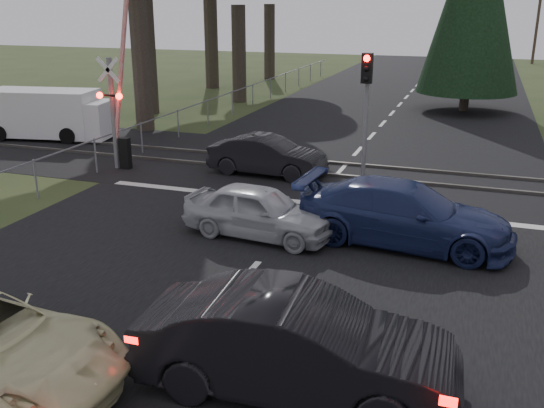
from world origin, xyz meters
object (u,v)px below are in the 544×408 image
at_px(crossing_signal, 119,110).
at_px(traffic_signal_center, 366,96).
at_px(silver_car, 259,211).
at_px(white_van, 52,114).
at_px(utility_pole_far, 539,11).
at_px(blue_sedan, 404,214).
at_px(dark_hatchback, 296,346).
at_px(dark_car_far, 267,156).

relative_size(crossing_signal, traffic_signal_center, 1.70).
distance_m(silver_car, white_van, 14.55).
height_order(utility_pole_far, blue_sedan, utility_pole_far).
xyz_separation_m(crossing_signal, utility_pole_far, (15.77, 45.21, 2.67)).
bearing_deg(dark_hatchback, crossing_signal, 39.42).
height_order(blue_sedan, white_van, white_van).
height_order(crossing_signal, traffic_signal_center, crossing_signal).
bearing_deg(dark_hatchback, silver_car, 21.88).
height_order(traffic_signal_center, dark_hatchback, traffic_signal_center).
bearing_deg(dark_hatchback, utility_pole_far, -9.72).
bearing_deg(crossing_signal, utility_pole_far, 70.77).
xyz_separation_m(traffic_signal_center, silver_car, (-1.54, -5.37, -2.16)).
bearing_deg(traffic_signal_center, dark_car_far, 179.61).
bearing_deg(dark_car_far, utility_pole_far, -9.81).
xyz_separation_m(silver_car, white_van, (-12.26, 7.84, 0.39)).
bearing_deg(crossing_signal, silver_car, -33.61).
bearing_deg(white_van, crossing_signal, -41.26).
bearing_deg(utility_pole_far, blue_sedan, -96.52).
relative_size(dark_hatchback, dark_car_far, 1.20).
bearing_deg(blue_sedan, silver_car, 105.92).
xyz_separation_m(traffic_signal_center, dark_car_far, (-3.23, 0.02, -2.15)).
height_order(dark_hatchback, dark_car_far, dark_hatchback).
distance_m(dark_hatchback, blue_sedan, 6.50).
relative_size(blue_sedan, dark_car_far, 1.30).
height_order(silver_car, blue_sedan, blue_sedan).
xyz_separation_m(crossing_signal, traffic_signal_center, (8.27, 0.89, 0.75)).
bearing_deg(white_van, dark_hatchback, -52.21).
height_order(blue_sedan, dark_car_far, blue_sedan).
xyz_separation_m(utility_pole_far, dark_car_far, (-10.73, -44.30, -4.07)).
xyz_separation_m(utility_pole_far, blue_sedan, (-5.60, -49.02, -3.98)).
relative_size(traffic_signal_center, white_van, 0.75).
relative_size(crossing_signal, blue_sedan, 1.35).
height_order(crossing_signal, utility_pole_far, utility_pole_far).
bearing_deg(white_van, blue_sedan, -34.44).
bearing_deg(silver_car, utility_pole_far, -4.41).
bearing_deg(utility_pole_far, silver_car, -100.31).
distance_m(blue_sedan, white_van, 17.25).
bearing_deg(crossing_signal, dark_car_far, 10.25).
relative_size(silver_car, dark_car_far, 0.96).
height_order(dark_hatchback, silver_car, dark_hatchback).
bearing_deg(dark_car_far, white_van, 80.74).
bearing_deg(traffic_signal_center, dark_hatchback, -84.00).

